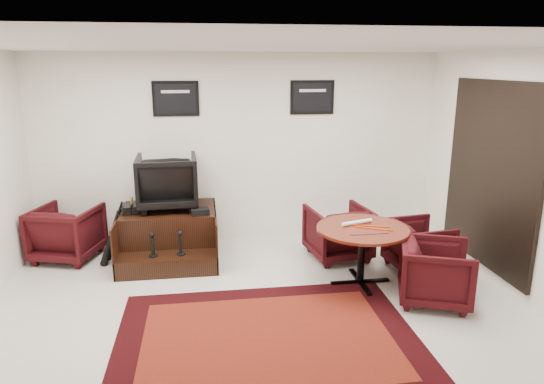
# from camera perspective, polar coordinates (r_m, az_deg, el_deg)

# --- Properties ---
(ground) EXTENTS (6.00, 6.00, 0.00)m
(ground) POSITION_cam_1_polar(r_m,az_deg,el_deg) (5.41, -1.52, -14.31)
(ground) COLOR beige
(ground) RESTS_ON ground
(room_shell) EXTENTS (6.02, 5.02, 2.81)m
(room_shell) POSITION_cam_1_polar(r_m,az_deg,el_deg) (4.98, 2.86, 5.02)
(room_shell) COLOR white
(room_shell) RESTS_ON ground
(area_rug) EXTENTS (2.98, 2.23, 0.01)m
(area_rug) POSITION_cam_1_polar(r_m,az_deg,el_deg) (5.00, -0.51, -16.88)
(area_rug) COLOR black
(area_rug) RESTS_ON ground
(shine_podium) EXTENTS (1.31, 1.34, 0.67)m
(shine_podium) POSITION_cam_1_polar(r_m,az_deg,el_deg) (6.96, -11.95, -4.99)
(shine_podium) COLOR black
(shine_podium) RESTS_ON ground
(shine_chair) EXTENTS (0.84, 0.79, 0.84)m
(shine_chair) POSITION_cam_1_polar(r_m,az_deg,el_deg) (6.87, -12.23, 1.53)
(shine_chair) COLOR black
(shine_chair) RESTS_ON shine_podium
(shoes_pair) EXTENTS (0.29, 0.34, 0.11)m
(shoes_pair) POSITION_cam_1_polar(r_m,az_deg,el_deg) (6.87, -16.28, -1.87)
(shoes_pair) COLOR black
(shoes_pair) RESTS_ON shine_podium
(polish_kit) EXTENTS (0.26, 0.20, 0.08)m
(polish_kit) POSITION_cam_1_polar(r_m,az_deg,el_deg) (6.57, -8.48, -2.30)
(polish_kit) COLOR black
(polish_kit) RESTS_ON shine_podium
(umbrella_black) EXTENTS (0.30, 0.11, 0.79)m
(umbrella_black) POSITION_cam_1_polar(r_m,az_deg,el_deg) (6.82, -18.45, -5.08)
(umbrella_black) COLOR black
(umbrella_black) RESTS_ON ground
(umbrella_hooked) EXTENTS (0.32, 0.12, 0.87)m
(umbrella_hooked) POSITION_cam_1_polar(r_m,az_deg,el_deg) (6.98, -18.07, -4.27)
(umbrella_hooked) COLOR black
(umbrella_hooked) RESTS_ON ground
(armchair_side) EXTENTS (0.98, 0.95, 0.83)m
(armchair_side) POSITION_cam_1_polar(r_m,az_deg,el_deg) (7.28, -22.99, -4.14)
(armchair_side) COLOR black
(armchair_side) RESTS_ON ground
(meeting_table) EXTENTS (1.11, 1.11, 0.72)m
(meeting_table) POSITION_cam_1_polar(r_m,az_deg,el_deg) (5.98, 10.58, -4.94)
(meeting_table) COLOR #431109
(meeting_table) RESTS_ON ground
(table_chair_back) EXTENTS (0.89, 0.84, 0.81)m
(table_chair_back) POSITION_cam_1_polar(r_m,az_deg,el_deg) (6.81, 7.78, -4.41)
(table_chair_back) COLOR black
(table_chair_back) RESTS_ON ground
(table_chair_window) EXTENTS (0.74, 0.78, 0.73)m
(table_chair_window) POSITION_cam_1_polar(r_m,az_deg,el_deg) (6.66, 16.91, -5.77)
(table_chair_window) COLOR black
(table_chair_window) RESTS_ON ground
(table_chair_corner) EXTENTS (0.93, 0.96, 0.78)m
(table_chair_corner) POSITION_cam_1_polar(r_m,az_deg,el_deg) (5.82, 18.71, -8.68)
(table_chair_corner) COLOR black
(table_chair_corner) RESTS_ON ground
(paper_roll) EXTENTS (0.42, 0.17, 0.05)m
(paper_roll) POSITION_cam_1_polar(r_m,az_deg,el_deg) (6.04, 9.95, -3.54)
(paper_roll) COLOR white
(paper_roll) RESTS_ON meeting_table
(table_clutter) EXTENTS (0.57, 0.35, 0.01)m
(table_clutter) POSITION_cam_1_polar(r_m,az_deg,el_deg) (5.90, 11.68, -4.29)
(table_clutter) COLOR red
(table_clutter) RESTS_ON meeting_table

